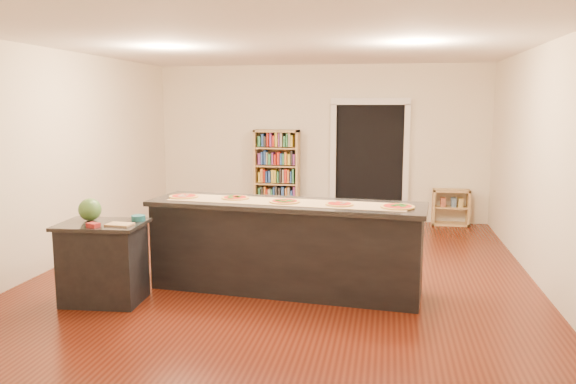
% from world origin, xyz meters
% --- Properties ---
extents(room, '(6.00, 7.00, 2.80)m').
position_xyz_m(room, '(0.00, 0.00, 1.40)').
color(room, beige).
rests_on(room, ground).
extents(doorway, '(1.40, 0.09, 2.21)m').
position_xyz_m(doorway, '(0.90, 3.46, 1.20)').
color(doorway, black).
rests_on(doorway, room).
extents(kitchen_island, '(3.09, 0.84, 1.02)m').
position_xyz_m(kitchen_island, '(0.12, -0.63, 0.51)').
color(kitchen_island, black).
rests_on(kitchen_island, ground).
extents(side_counter, '(0.87, 0.64, 0.86)m').
position_xyz_m(side_counter, '(-1.72, -1.35, 0.44)').
color(side_counter, black).
rests_on(side_counter, ground).
extents(bookshelf, '(0.82, 0.29, 1.64)m').
position_xyz_m(bookshelf, '(-0.77, 3.30, 0.82)').
color(bookshelf, tan).
rests_on(bookshelf, ground).
extents(low_shelf, '(0.63, 0.27, 0.63)m').
position_xyz_m(low_shelf, '(2.33, 3.31, 0.32)').
color(low_shelf, tan).
rests_on(low_shelf, ground).
extents(waste_bin, '(0.24, 0.24, 0.35)m').
position_xyz_m(waste_bin, '(-0.11, 3.14, 0.17)').
color(waste_bin, '#566EBF').
rests_on(waste_bin, ground).
extents(kraft_paper, '(2.71, 0.73, 0.00)m').
position_xyz_m(kraft_paper, '(0.12, -0.64, 1.02)').
color(kraft_paper, tan).
rests_on(kraft_paper, kitchen_island).
extents(watermelon, '(0.24, 0.24, 0.24)m').
position_xyz_m(watermelon, '(-1.89, -1.27, 0.98)').
color(watermelon, '#144214').
rests_on(watermelon, side_counter).
extents(cutting_board, '(0.27, 0.19, 0.02)m').
position_xyz_m(cutting_board, '(-1.47, -1.43, 0.87)').
color(cutting_board, tan).
rests_on(cutting_board, side_counter).
extents(package_red, '(0.14, 0.12, 0.04)m').
position_xyz_m(package_red, '(-1.69, -1.56, 0.88)').
color(package_red, maroon).
rests_on(package_red, side_counter).
extents(package_teal, '(0.15, 0.15, 0.06)m').
position_xyz_m(package_teal, '(-1.38, -1.17, 0.89)').
color(package_teal, '#195966').
rests_on(package_teal, side_counter).
extents(pizza_a, '(0.35, 0.35, 0.02)m').
position_xyz_m(pizza_a, '(-1.11, -0.54, 1.03)').
color(pizza_a, tan).
rests_on(pizza_a, kitchen_island).
extents(pizza_b, '(0.32, 0.32, 0.02)m').
position_xyz_m(pizza_b, '(-0.49, -0.53, 1.03)').
color(pizza_b, tan).
rests_on(pizza_b, kitchen_island).
extents(pizza_c, '(0.34, 0.34, 0.02)m').
position_xyz_m(pizza_c, '(0.12, -0.67, 1.03)').
color(pizza_c, tan).
rests_on(pizza_c, kitchen_island).
extents(pizza_d, '(0.30, 0.30, 0.02)m').
position_xyz_m(pizza_d, '(0.73, -0.73, 1.03)').
color(pizza_d, tan).
rests_on(pizza_d, kitchen_island).
extents(pizza_e, '(0.34, 0.34, 0.02)m').
position_xyz_m(pizza_e, '(1.35, -0.78, 1.03)').
color(pizza_e, tan).
rests_on(pizza_e, kitchen_island).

